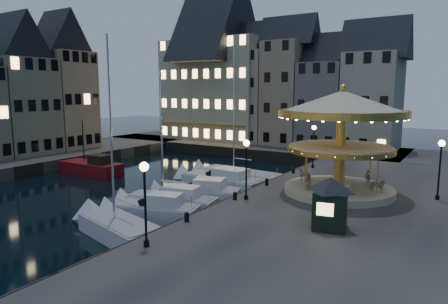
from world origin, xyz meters
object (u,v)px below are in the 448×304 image
Objects in this scene: streetlamp_a at (145,192)px; streetlamp_c at (314,140)px; motorboat_b at (150,211)px; motorboat_f at (236,176)px; motorboat_a at (115,227)px; bollard_a at (187,217)px; red_fishing_boat at (92,168)px; bollard_d at (293,170)px; motorboat_c at (166,202)px; carousel at (342,122)px; streetlamp_d at (440,161)px; ticket_kiosk at (331,194)px; bollard_c at (267,182)px; motorboat_d at (196,194)px; bollard_b at (235,195)px; motorboat_e at (219,181)px; streetlamp_b at (246,161)px.

streetlamp_a is 23.50m from streetlamp_c.
motorboat_b is 0.53× the size of motorboat_f.
motorboat_a reaches higher than streetlamp_c.
motorboat_f reaches higher than bollard_a.
red_fishing_boat reaches higher than bollard_a.
motorboat_c is (-5.15, -11.73, -0.93)m from bollard_d.
streetlamp_c is 10.07m from carousel.
streetlamp_c is 7.32× the size of bollard_d.
streetlamp_d is at bearing 56.39° from streetlamp_a.
streetlamp_a is 25.14m from red_fishing_boat.
motorboat_a is 12.92m from ticket_kiosk.
motorboat_d is at bearing -146.19° from bollard_c.
streetlamp_d is at bearing 32.22° from bollard_b.
motorboat_b reaches higher than bollard_b.
carousel is (10.29, 3.76, 5.90)m from motorboat_d.
streetlamp_a is 0.47× the size of motorboat_e.
red_fishing_boat is at bearing 167.59° from bollard_b.
bollard_d is at bearing 71.71° from motorboat_b.
motorboat_f is at bearing -171.25° from bollard_d.
bollard_a is 6.75m from motorboat_c.
motorboat_d is (-5.31, -12.15, -3.38)m from streetlamp_c.
ticket_kiosk reaches higher than motorboat_b.
bollard_b is (-0.60, 9.50, -2.41)m from streetlamp_a.
red_fishing_boat is at bearing 144.14° from motorboat_a.
motorboat_f is at bearing 19.81° from red_fishing_boat.
streetlamp_a is 20.41m from motorboat_f.
streetlamp_d is (11.30, 17.00, 0.00)m from streetlamp_a.
bollard_a is 4.73m from motorboat_a.
bollard_c is at bearing -168.14° from streetlamp_d.
streetlamp_c is 18.63m from motorboat_b.
streetlamp_c is at bearing 80.27° from bollard_d.
streetlamp_b is 7.44m from motorboat_b.
streetlamp_d is 1.27× the size of ticket_kiosk.
motorboat_b is at bearing -27.34° from red_fishing_boat.
motorboat_c is at bearing -86.48° from motorboat_e.
streetlamp_b and streetlamp_c have the same top height.
carousel is at bearing 63.34° from bollard_a.
streetlamp_d is at bearing 2.65° from motorboat_e.
carousel is at bearing 6.26° from bollard_c.
motorboat_b is 14.95m from carousel.
motorboat_d is 13.00m from ticket_kiosk.
bollard_b is at bearing -140.19° from streetlamp_b.
bollard_d is 0.08× the size of motorboat_d.
red_fishing_boat reaches higher than streetlamp_a.
bollard_c is at bearing 1.67° from red_fishing_boat.
streetlamp_d is 0.58× the size of red_fishing_boat.
red_fishing_boat reaches higher than bollard_d.
bollard_b is at bearing -21.43° from motorboat_d.
streetlamp_c is at bearing 24.88° from red_fishing_boat.
bollard_a and bollard_b have the same top height.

